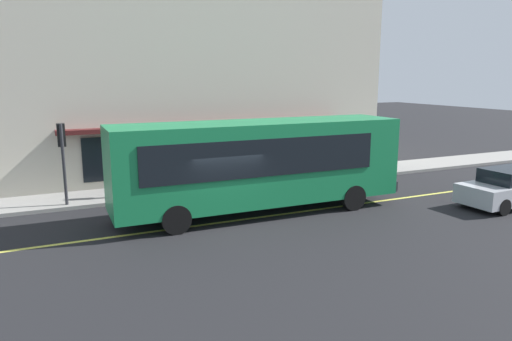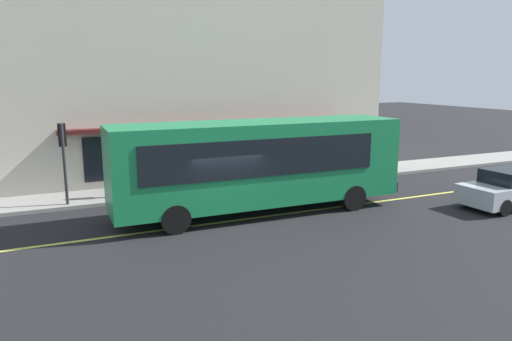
{
  "view_description": "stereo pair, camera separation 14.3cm",
  "coord_description": "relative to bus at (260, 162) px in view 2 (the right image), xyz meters",
  "views": [
    {
      "loc": [
        -5.56,
        -15.18,
        5.15
      ],
      "look_at": [
        1.72,
        0.85,
        1.6
      ],
      "focal_mm": 32.93,
      "sensor_mm": 36.0,
      "label": 1
    },
    {
      "loc": [
        -5.43,
        -15.23,
        5.15
      ],
      "look_at": [
        1.72,
        0.85,
        1.6
      ],
      "focal_mm": 32.93,
      "sensor_mm": 36.0,
      "label": 2
    }
  ],
  "objects": [
    {
      "name": "storefront_building",
      "position": [
        0.12,
        10.51,
        3.05
      ],
      "size": [
        20.04,
        9.73,
        10.07
      ],
      "color": "beige",
      "rests_on": "ground"
    },
    {
      "name": "bus",
      "position": [
        0.0,
        0.0,
        0.0
      ],
      "size": [
        11.15,
        2.69,
        3.5
      ],
      "color": "#197F47",
      "rests_on": "ground"
    },
    {
      "name": "pedestrian_mid_block",
      "position": [
        -4.78,
        4.1,
        -0.75
      ],
      "size": [
        0.34,
        0.34,
        1.79
      ],
      "color": "black",
      "rests_on": "sidewalk"
    },
    {
      "name": "traffic_light",
      "position": [
        -6.72,
        3.88,
        0.55
      ],
      "size": [
        0.3,
        0.52,
        3.2
      ],
      "color": "#2D2D33",
      "rests_on": "sidewalk"
    },
    {
      "name": "sidewalk",
      "position": [
        -1.75,
        4.65,
        -1.91
      ],
      "size": [
        80.0,
        2.62,
        0.15
      ],
      "primitive_type": "cube",
      "color": "gray",
      "rests_on": "ground"
    },
    {
      "name": "lane_centre_stripe",
      "position": [
        -1.75,
        -0.56,
        -1.98
      ],
      "size": [
        36.0,
        0.16,
        0.01
      ],
      "primitive_type": "cube",
      "color": "#D8D14C",
      "rests_on": "ground"
    },
    {
      "name": "pedestrian_near_storefront",
      "position": [
        6.66,
        5.52,
        -0.84
      ],
      "size": [
        0.34,
        0.34,
        1.66
      ],
      "color": "black",
      "rests_on": "sidewalk"
    },
    {
      "name": "car_silver",
      "position": [
        9.59,
        -3.23,
        -1.24
      ],
      "size": [
        4.38,
        2.01,
        1.52
      ],
      "color": "#B7BABF",
      "rests_on": "ground"
    },
    {
      "name": "ground",
      "position": [
        -1.75,
        -0.56,
        -1.99
      ],
      "size": [
        120.0,
        120.0,
        0.0
      ],
      "primitive_type": "plane",
      "color": "black"
    }
  ]
}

